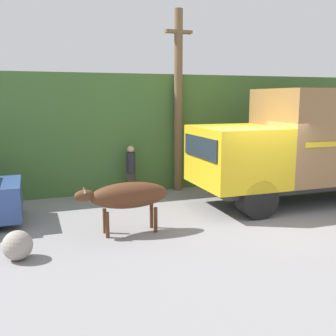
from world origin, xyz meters
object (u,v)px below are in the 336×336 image
at_px(cargo_truck, 320,141).
at_px(brown_cow, 128,196).
at_px(utility_pole, 178,100).
at_px(roadside_rock, 17,245).
at_px(pedestrian_on_hill, 131,168).

bearing_deg(cargo_truck, brown_cow, -170.72).
height_order(utility_pole, roadside_rock, utility_pole).
distance_m(brown_cow, roadside_rock, 2.64).
relative_size(cargo_truck, brown_cow, 3.34).
xyz_separation_m(cargo_truck, roadside_rock, (-8.73, -1.79, -1.56)).
height_order(brown_cow, utility_pole, utility_pole).
bearing_deg(pedestrian_on_hill, brown_cow, 102.18).
bearing_deg(pedestrian_on_hill, roadside_rock, 79.20).
height_order(cargo_truck, roadside_rock, cargo_truck).
relative_size(pedestrian_on_hill, utility_pole, 0.27).
xyz_separation_m(cargo_truck, utility_pole, (-3.62, 2.75, 1.24)).
height_order(pedestrian_on_hill, utility_pole, utility_pole).
bearing_deg(roadside_rock, brown_cow, 18.19).
bearing_deg(roadside_rock, utility_pole, 41.58).
bearing_deg(brown_cow, utility_pole, 40.57).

